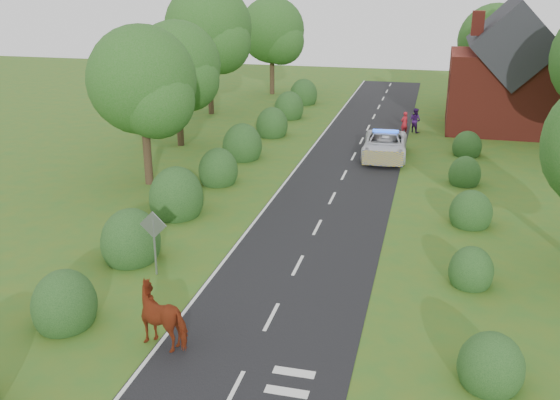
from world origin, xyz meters
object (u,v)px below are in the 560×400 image
(cow, at_px, (165,319))
(pedestrian_purple, at_px, (415,120))
(police_van, at_px, (385,145))
(pedestrian_red, at_px, (404,123))
(road_sign, at_px, (154,234))

(cow, distance_m, pedestrian_purple, 30.27)
(police_van, height_order, pedestrian_red, police_van)
(road_sign, height_order, police_van, road_sign)
(pedestrian_red, bearing_deg, road_sign, 29.86)
(police_van, bearing_deg, pedestrian_purple, 75.46)
(road_sign, distance_m, cow, 4.82)
(road_sign, xyz_separation_m, cow, (2.25, -4.17, -0.86))
(cow, relative_size, police_van, 0.38)
(cow, xyz_separation_m, police_van, (4.60, 22.50, -0.00))
(road_sign, distance_m, pedestrian_purple, 26.83)
(road_sign, xyz_separation_m, pedestrian_purple, (8.37, 25.48, -0.78))
(road_sign, bearing_deg, cow, -61.60)
(pedestrian_red, bearing_deg, cow, 36.53)
(road_sign, bearing_deg, police_van, 69.50)
(pedestrian_purple, bearing_deg, cow, 114.39)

